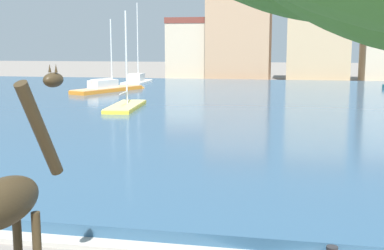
% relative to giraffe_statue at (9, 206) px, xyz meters
% --- Properties ---
extents(harbor_water, '(78.27, 53.79, 0.40)m').
position_rel_giraffe_statue_xyz_m(harbor_water, '(2.43, 30.76, -1.95)').
color(harbor_water, '#2D5170').
rests_on(harbor_water, ground).
extents(giraffe_statue, '(0.78, 2.41, 4.22)m').
position_rel_giraffe_statue_xyz_m(giraffe_statue, '(0.00, 0.00, 0.00)').
color(giraffe_statue, '#382B19').
rests_on(giraffe_statue, ground).
extents(sailboat_yellow, '(2.51, 7.37, 6.91)m').
position_rel_giraffe_statue_xyz_m(sailboat_yellow, '(-6.96, 25.93, -1.79)').
color(sailboat_yellow, gold).
rests_on(sailboat_yellow, ground).
extents(sailboat_orange, '(4.85, 9.55, 7.07)m').
position_rel_giraffe_statue_xyz_m(sailboat_orange, '(-12.53, 37.86, -1.63)').
color(sailboat_orange, orange).
rests_on(sailboat_orange, ground).
extents(sailboat_white, '(2.55, 7.61, 9.54)m').
position_rel_giraffe_statue_xyz_m(sailboat_white, '(-13.59, 49.29, -1.65)').
color(sailboat_white, white).
rests_on(sailboat_white, ground).
extents(townhouse_tall_gabled, '(6.62, 5.45, 8.47)m').
position_rel_giraffe_statue_xyz_m(townhouse_tall_gabled, '(-9.74, 62.27, 2.09)').
color(townhouse_tall_gabled, '#C6B293').
rests_on(townhouse_tall_gabled, ground).
extents(townhouse_narrow_midrow, '(8.57, 7.83, 11.96)m').
position_rel_giraffe_statue_xyz_m(townhouse_narrow_midrow, '(-3.15, 62.61, 3.84)').
color(townhouse_narrow_midrow, tan).
rests_on(townhouse_narrow_midrow, ground).
extents(townhouse_corner_house, '(8.18, 8.06, 12.23)m').
position_rel_giraffe_statue_xyz_m(townhouse_corner_house, '(7.30, 63.07, 3.97)').
color(townhouse_corner_house, tan).
rests_on(townhouse_corner_house, ground).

